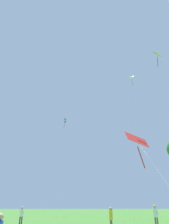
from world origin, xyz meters
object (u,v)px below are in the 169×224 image
(kite_yellow_diamond, at_px, (158,59))
(person_with_spool, at_px, (21,214))
(kite_white_distant, at_px, (132,78))
(person_in_red_shirt, at_px, (156,215))
(kite_teal_box, at_px, (65,122))
(person_far_back, at_px, (111,217))
(kite_red_high, at_px, (138,144))

(kite_yellow_diamond, xyz_separation_m, person_with_spool, (-21.22, -12.65, -27.63))
(kite_white_distant, bearing_deg, person_in_red_shirt, -104.66)
(kite_yellow_diamond, bearing_deg, kite_teal_box, 148.74)
(person_in_red_shirt, xyz_separation_m, person_far_back, (-3.74, -1.96, -0.09))
(kite_red_high, distance_m, person_with_spool, 12.00)
(kite_red_high, xyz_separation_m, person_with_spool, (-9.53, 5.12, -5.20))
(person_in_red_shirt, relative_size, person_with_spool, 1.07)
(kite_teal_box, xyz_separation_m, kite_yellow_diamond, (18.48, -11.22, 9.59))
(kite_red_high, xyz_separation_m, person_far_back, (-2.56, -0.74, -5.22))
(kite_teal_box, bearing_deg, kite_red_high, -76.82)
(person_in_red_shirt, xyz_separation_m, person_with_spool, (-10.71, 3.90, -0.07))
(kite_yellow_diamond, relative_size, person_far_back, 19.50)
(kite_white_distant, distance_m, kite_yellow_diamond, 11.93)
(kite_red_high, xyz_separation_m, person_in_red_shirt, (1.18, 1.22, -5.13))
(kite_white_distant, distance_m, person_far_back, 24.93)
(kite_teal_box, relative_size, person_with_spool, 12.39)
(kite_teal_box, bearing_deg, person_with_spool, -96.56)
(kite_teal_box, relative_size, person_far_back, 12.70)
(kite_red_high, bearing_deg, person_with_spool, 151.77)
(person_with_spool, bearing_deg, kite_yellow_diamond, 30.80)
(kite_teal_box, height_order, kite_white_distant, kite_white_distant)
(kite_white_distant, xyz_separation_m, person_with_spool, (-13.76, -7.75, -19.73))
(person_with_spool, bearing_deg, kite_red_high, -28.23)
(person_far_back, relative_size, person_with_spool, 0.98)
(kite_white_distant, height_order, person_with_spool, kite_white_distant)
(kite_yellow_diamond, xyz_separation_m, person_in_red_shirt, (-10.52, -16.55, -27.57))
(person_far_back, bearing_deg, kite_teal_box, 98.08)
(person_in_red_shirt, bearing_deg, kite_teal_box, 106.00)
(person_in_red_shirt, distance_m, person_with_spool, 11.39)
(kite_yellow_diamond, distance_m, person_in_red_shirt, 33.83)
(person_in_red_shirt, bearing_deg, kite_red_high, -133.99)
(kite_white_distant, xyz_separation_m, kite_yellow_diamond, (7.47, 4.90, 7.90))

